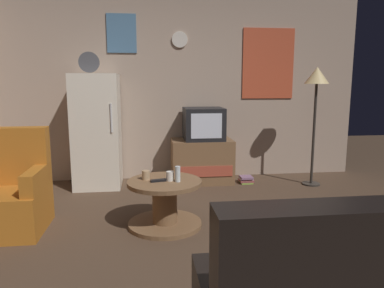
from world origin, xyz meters
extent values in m
plane|color=#4C3828|center=(0.00, 0.00, 0.00)|extent=(12.00, 12.00, 0.00)
cube|color=tan|center=(0.00, 2.45, 1.38)|extent=(5.20, 0.10, 2.76)
cube|color=#C64C2D|center=(1.28, 2.39, 1.65)|extent=(0.76, 0.02, 1.00)
cube|color=teal|center=(-0.80, 2.39, 2.05)|extent=(0.40, 0.02, 0.52)
cylinder|color=silver|center=(-0.01, 2.39, 1.98)|extent=(0.22, 0.03, 0.22)
cube|color=silver|center=(-1.15, 2.07, 0.75)|extent=(0.60, 0.60, 1.50)
cylinder|color=silver|center=(-0.93, 1.76, 0.95)|extent=(0.02, 0.02, 0.36)
cylinder|color=#4C4C51|center=(-1.20, 1.99, 1.64)|extent=(0.26, 0.04, 0.26)
cube|color=brown|center=(0.27, 2.10, 0.30)|extent=(0.84, 0.52, 0.60)
cube|color=#AD4733|center=(0.27, 1.83, 0.21)|extent=(0.76, 0.01, 0.14)
cube|color=black|center=(0.29, 2.10, 0.82)|extent=(0.54, 0.50, 0.44)
cube|color=silver|center=(0.29, 1.84, 0.82)|extent=(0.41, 0.01, 0.33)
cylinder|color=#332D28|center=(1.74, 1.77, 0.01)|extent=(0.24, 0.24, 0.02)
cylinder|color=#332D28|center=(1.74, 1.77, 0.70)|extent=(0.04, 0.04, 1.40)
cone|color=#F2D18C|center=(1.74, 1.77, 1.48)|extent=(0.32, 0.32, 0.22)
cylinder|color=brown|center=(-0.33, 0.55, 0.02)|extent=(0.72, 0.72, 0.04)
cylinder|color=brown|center=(-0.33, 0.55, 0.23)|extent=(0.24, 0.24, 0.42)
cylinder|color=brown|center=(-0.33, 0.55, 0.44)|extent=(0.72, 0.72, 0.04)
cylinder|color=silver|center=(-0.21, 0.49, 0.53)|extent=(0.05, 0.05, 0.15)
cylinder|color=silver|center=(-0.28, 0.54, 0.50)|extent=(0.08, 0.08, 0.09)
cylinder|color=tan|center=(-0.51, 0.60, 0.50)|extent=(0.08, 0.08, 0.09)
cube|color=black|center=(-0.39, 0.52, 0.47)|extent=(0.16, 0.08, 0.02)
cube|color=#B2661E|center=(-1.81, 0.59, 0.20)|extent=(0.68, 0.68, 0.40)
cube|color=#B2661E|center=(-1.81, 0.85, 0.68)|extent=(0.68, 0.16, 0.56)
cube|color=#B2661E|center=(-1.53, 0.59, 0.50)|extent=(0.12, 0.60, 0.20)
cube|color=#8CB742|center=(0.87, 1.95, 0.01)|extent=(0.17, 0.18, 0.02)
cube|color=#8E4647|center=(0.87, 1.95, 0.03)|extent=(0.19, 0.17, 0.03)
cube|color=silver|center=(0.87, 1.95, 0.06)|extent=(0.18, 0.12, 0.02)
cube|color=gray|center=(0.87, 1.95, 0.08)|extent=(0.17, 0.17, 0.03)
camera|label=1|loc=(-0.49, -2.89, 1.40)|focal=34.38mm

